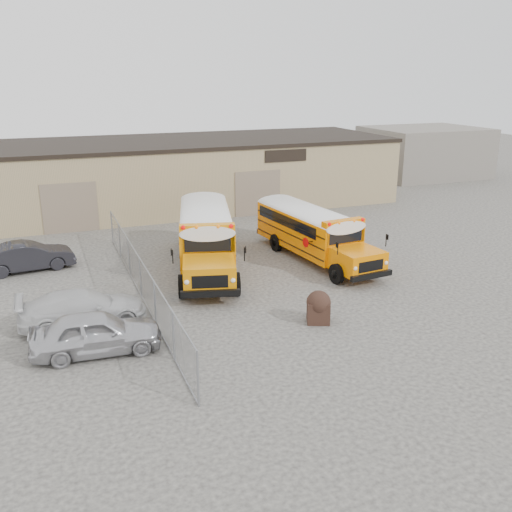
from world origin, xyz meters
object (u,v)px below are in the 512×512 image
object	(u,v)px
school_bus_left	(203,206)
car_dark	(28,256)
school_bus_right	(262,207)
car_silver	(96,333)
tarp_bundle	(318,306)
car_white	(83,308)

from	to	relation	value
school_bus_left	car_dark	world-z (taller)	school_bus_left
school_bus_right	school_bus_left	bearing A→B (deg)	161.41
school_bus_right	car_silver	bearing A→B (deg)	-131.69
tarp_bundle	car_white	bearing A→B (deg)	160.42
car_silver	car_dark	xyz separation A→B (m)	(-2.13, 10.02, -0.04)
tarp_bundle	car_white	distance (m)	8.95
tarp_bundle	car_silver	distance (m)	8.22
car_silver	car_white	world-z (taller)	car_silver
car_dark	school_bus_left	bearing A→B (deg)	-77.74
school_bus_left	car_white	distance (m)	13.51
school_bus_right	car_white	distance (m)	14.92
school_bus_right	car_dark	distance (m)	13.35
car_dark	tarp_bundle	bearing A→B (deg)	-142.47
car_silver	car_white	size ratio (longest dim) A/B	0.93
school_bus_left	car_white	world-z (taller)	school_bus_left
school_bus_left	car_dark	bearing A→B (deg)	-160.69
school_bus_left	car_silver	xyz separation A→B (m)	(-7.66, -13.45, -0.95)
school_bus_left	school_bus_right	size ratio (longest dim) A/B	1.11
school_bus_left	car_silver	distance (m)	15.51
tarp_bundle	car_silver	bearing A→B (deg)	176.67
tarp_bundle	car_dark	xyz separation A→B (m)	(-10.34, 10.50, 0.05)
tarp_bundle	car_silver	xyz separation A→B (m)	(-8.21, 0.48, 0.09)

